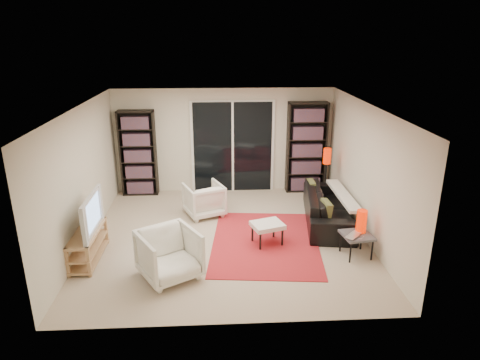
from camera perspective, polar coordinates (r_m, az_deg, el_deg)
The scene contains 20 objects.
floor at distance 7.98m, azimuth -1.69°, elevation -7.55°, with size 5.00×5.00×0.00m, color #C0AC91.
wall_back at distance 9.91m, azimuth -2.16°, elevation 5.26°, with size 5.00×0.02×2.40m, color beige.
wall_front at distance 5.21m, azimuth -1.05°, elevation -8.14°, with size 5.00×0.02×2.40m, color beige.
wall_left at distance 7.87m, azimuth -20.30°, elevation 0.29°, with size 0.02×5.00×2.40m, color beige.
wall_right at distance 7.97m, azimuth 16.50°, elevation 0.94°, with size 0.02×5.00×2.40m, color beige.
ceiling at distance 7.22m, azimuth -1.88°, elevation 9.72°, with size 5.00×5.00×0.02m, color white.
sliding_door at distance 9.92m, azimuth -0.98°, elevation 4.38°, with size 1.92×0.08×2.16m.
bookshelf_left at distance 9.97m, azimuth -13.42°, elevation 3.48°, with size 0.80×0.30×1.95m.
bookshelf_right at distance 10.00m, azimuth 8.85°, elevation 4.28°, with size 0.90×0.30×2.10m.
tv_stand at distance 7.56m, azimuth -19.59°, elevation -8.12°, with size 0.38×1.19×0.50m.
tv at distance 7.32m, azimuth -19.92°, elevation -4.27°, with size 1.10×0.14×0.63m, color black.
rug at distance 7.78m, azimuth 3.38°, elevation -8.25°, with size 1.87×2.53×0.01m, color red.
sofa at distance 8.62m, azimuth 11.74°, elevation -3.50°, with size 2.20×0.86×0.64m, color black.
armchair_back at distance 8.78m, azimuth -4.83°, elevation -2.61°, with size 0.72×0.74×0.67m, color white.
armchair_front at distance 6.68m, azimuth -9.42°, elevation -9.79°, with size 0.82×0.84×0.76m, color white.
ottoman at distance 7.59m, azimuth 3.68°, elevation -6.15°, with size 0.64×0.58×0.40m.
side_table at distance 7.44m, azimuth 15.33°, elevation -7.29°, with size 0.55×0.55×0.40m.
laptop at distance 7.31m, azimuth 15.26°, elevation -7.29°, with size 0.36×0.23×0.03m, color silver.
table_lamp at distance 7.45m, azimuth 15.89°, elevation -5.30°, with size 0.17×0.17×0.39m, color red.
floor_lamp at distance 9.35m, azimuth 11.48°, elevation 2.32°, with size 0.19×0.19×1.24m.
Camera 1 is at (-0.16, -7.12, 3.59)m, focal length 32.00 mm.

